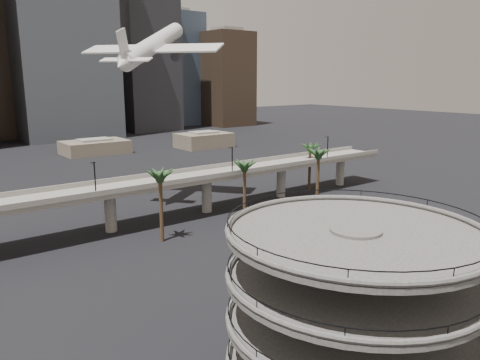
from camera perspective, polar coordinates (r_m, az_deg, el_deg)
ground at (r=59.27m, az=18.17°, el=-17.33°), size 700.00×700.00×0.00m
parking_ramp at (r=43.24m, az=13.51°, el=-13.93°), size 22.20×22.20×17.35m
overpass at (r=96.07m, az=-9.58°, el=-0.74°), size 130.00×9.30×14.70m
palm_trees at (r=101.14m, az=3.19°, el=2.35°), size 54.40×18.40×14.00m
low_buildings at (r=179.36m, az=-20.91°, el=3.18°), size 135.00×27.50×6.80m
skyline at (r=252.31m, az=-24.97°, el=14.53°), size 269.00×86.00×118.98m
airborne_jet at (r=113.69m, az=-10.53°, el=15.82°), size 30.87×29.51×14.52m
car_a at (r=63.18m, az=7.81°, el=-14.10°), size 4.58×2.56×1.47m
car_b at (r=75.20m, az=4.74°, el=-9.55°), size 5.06×3.08×1.58m
car_c at (r=85.58m, az=16.98°, el=-7.36°), size 5.29×4.09×1.43m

